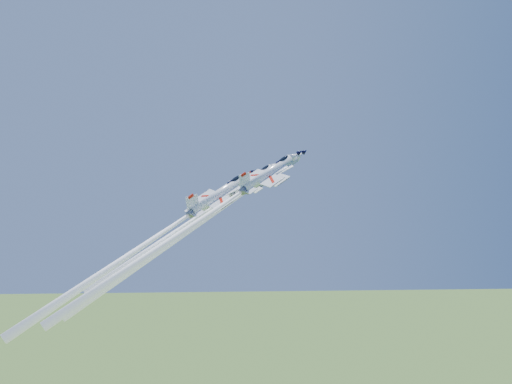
{
  "coord_description": "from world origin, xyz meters",
  "views": [
    {
      "loc": [
        -5.81,
        -120.71,
        92.17
      ],
      "look_at": [
        0.0,
        0.0,
        87.05
      ],
      "focal_mm": 40.0,
      "sensor_mm": 36.0,
      "label": 1
    }
  ],
  "objects_px": {
    "jet_lead": "(203,221)",
    "jet_right": "(192,225)",
    "jet_left": "(195,219)",
    "jet_slot": "(149,242)"
  },
  "relations": [
    {
      "from": "jet_lead",
      "to": "jet_right",
      "type": "relative_size",
      "value": 1.05
    },
    {
      "from": "jet_lead",
      "to": "jet_left",
      "type": "xyz_separation_m",
      "value": [
        -1.62,
        2.63,
        0.33
      ]
    },
    {
      "from": "jet_lead",
      "to": "jet_left",
      "type": "height_order",
      "value": "jet_lead"
    },
    {
      "from": "jet_left",
      "to": "jet_slot",
      "type": "distance_m",
      "value": 13.23
    },
    {
      "from": "jet_lead",
      "to": "jet_right",
      "type": "xyz_separation_m",
      "value": [
        -1.52,
        -9.71,
        0.14
      ]
    },
    {
      "from": "jet_right",
      "to": "jet_slot",
      "type": "bearing_deg",
      "value": -138.82
    },
    {
      "from": "jet_left",
      "to": "jet_slot",
      "type": "relative_size",
      "value": 0.87
    },
    {
      "from": "jet_left",
      "to": "jet_right",
      "type": "bearing_deg",
      "value": -29.81
    },
    {
      "from": "jet_lead",
      "to": "jet_slot",
      "type": "bearing_deg",
      "value": -86.33
    },
    {
      "from": "jet_lead",
      "to": "jet_right",
      "type": "height_order",
      "value": "jet_lead"
    }
  ]
}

